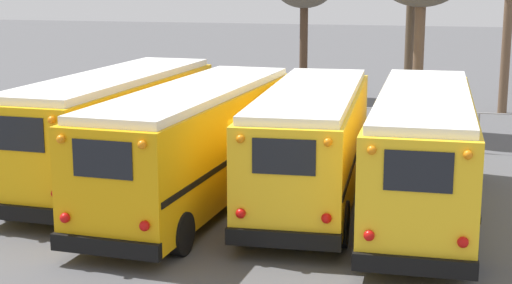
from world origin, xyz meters
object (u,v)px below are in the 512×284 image
school_bus_3 (422,150)px  utility_pole (410,26)px  school_bus_1 (196,141)px  school_bus_2 (311,141)px  school_bus_0 (115,125)px

school_bus_3 → utility_pole: size_ratio=1.29×
school_bus_1 → school_bus_3: (5.87, 0.38, 0.01)m
school_bus_2 → school_bus_3: size_ratio=0.96×
school_bus_2 → school_bus_3: bearing=-10.1°
school_bus_0 → school_bus_3: (8.80, -1.02, -0.05)m
school_bus_2 → utility_pole: utility_pole is taller
school_bus_1 → school_bus_3: bearing=3.7°
school_bus_0 → utility_pole: 13.77m
school_bus_3 → utility_pole: utility_pole is taller
school_bus_1 → school_bus_0: bearing=154.5°
school_bus_0 → school_bus_2: (5.87, -0.50, -0.07)m
school_bus_1 → utility_pole: size_ratio=1.32×
school_bus_0 → utility_pole: utility_pole is taller
school_bus_1 → school_bus_2: (2.94, 0.90, -0.02)m
school_bus_0 → school_bus_2: size_ratio=1.03×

